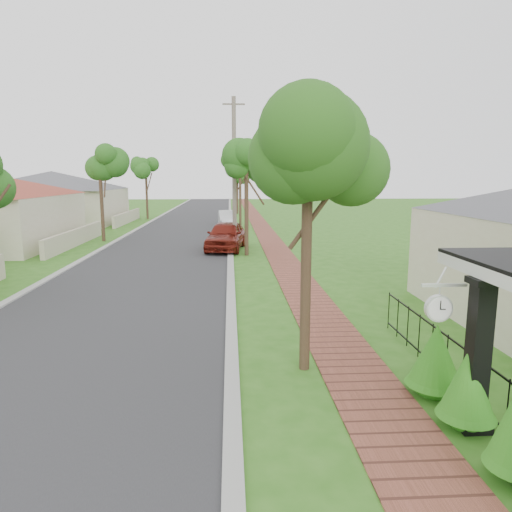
# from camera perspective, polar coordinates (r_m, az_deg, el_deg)

# --- Properties ---
(ground) EXTENTS (160.00, 160.00, 0.00)m
(ground) POSITION_cam_1_polar(r_m,az_deg,el_deg) (8.67, -7.51, -18.07)
(ground) COLOR #2D6418
(ground) RESTS_ON ground
(road) EXTENTS (7.00, 120.00, 0.02)m
(road) POSITION_cam_1_polar(r_m,az_deg,el_deg) (28.17, -10.67, 1.37)
(road) COLOR #28282B
(road) RESTS_ON ground
(kerb_right) EXTENTS (0.30, 120.00, 0.10)m
(kerb_right) POSITION_cam_1_polar(r_m,az_deg,el_deg) (27.94, -3.23, 1.46)
(kerb_right) COLOR #9E9E99
(kerb_right) RESTS_ON ground
(kerb_left) EXTENTS (0.30, 120.00, 0.10)m
(kerb_left) POSITION_cam_1_polar(r_m,az_deg,el_deg) (28.87, -17.88, 1.27)
(kerb_left) COLOR #9E9E99
(kerb_left) RESTS_ON ground
(sidewalk) EXTENTS (1.50, 120.00, 0.03)m
(sidewalk) POSITION_cam_1_polar(r_m,az_deg,el_deg) (28.06, 2.09, 1.50)
(sidewalk) COLOR brown
(sidewalk) RESTS_ON ground
(porch_post) EXTENTS (0.48, 0.48, 2.52)m
(porch_post) POSITION_cam_1_polar(r_m,az_deg,el_deg) (8.24, 25.91, -11.97)
(porch_post) COLOR black
(porch_post) RESTS_ON ground
(picket_fence) EXTENTS (0.03, 8.02, 1.00)m
(picket_fence) POSITION_cam_1_polar(r_m,az_deg,el_deg) (9.43, 24.54, -12.97)
(picket_fence) COLOR black
(picket_fence) RESTS_ON ground
(street_trees) EXTENTS (10.70, 37.65, 5.89)m
(street_trees) POSITION_cam_1_polar(r_m,az_deg,el_deg) (34.67, -9.25, 10.48)
(street_trees) COLOR #382619
(street_trees) RESTS_ON ground
(hedge_row) EXTENTS (0.93, 4.49, 2.03)m
(hedge_row) POSITION_cam_1_polar(r_m,az_deg,el_deg) (7.80, 27.50, -16.19)
(hedge_row) COLOR #2C6D15
(hedge_row) RESTS_ON ground
(far_house_grey) EXTENTS (15.56, 15.56, 4.60)m
(far_house_grey) POSITION_cam_1_polar(r_m,az_deg,el_deg) (44.51, -23.99, 6.76)
(far_house_grey) COLOR beige
(far_house_grey) RESTS_ON ground
(parked_car_red) EXTENTS (2.56, 4.92, 1.60)m
(parked_car_red) POSITION_cam_1_polar(r_m,az_deg,el_deg) (25.71, -3.79, 2.53)
(parked_car_red) COLOR maroon
(parked_car_red) RESTS_ON ground
(parked_car_white) EXTENTS (1.65, 3.98, 1.28)m
(parked_car_white) POSITION_cam_1_polar(r_m,az_deg,el_deg) (38.57, -3.64, 4.71)
(parked_car_white) COLOR silver
(parked_car_white) RESTS_ON ground
(near_tree) EXTENTS (2.22, 2.22, 5.69)m
(near_tree) POSITION_cam_1_polar(r_m,az_deg,el_deg) (9.29, 6.54, 12.78)
(near_tree) COLOR #382619
(near_tree) RESTS_ON ground
(utility_pole) EXTENTS (1.20, 0.24, 8.30)m
(utility_pole) POSITION_cam_1_polar(r_m,az_deg,el_deg) (25.32, -2.74, 10.16)
(utility_pole) COLOR #76685C
(utility_pole) RESTS_ON ground
(station_clock) EXTENTS (0.76, 0.13, 0.64)m
(station_clock) POSITION_cam_1_polar(r_m,az_deg,el_deg) (8.10, 21.90, -5.87)
(station_clock) COLOR silver
(station_clock) RESTS_ON ground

